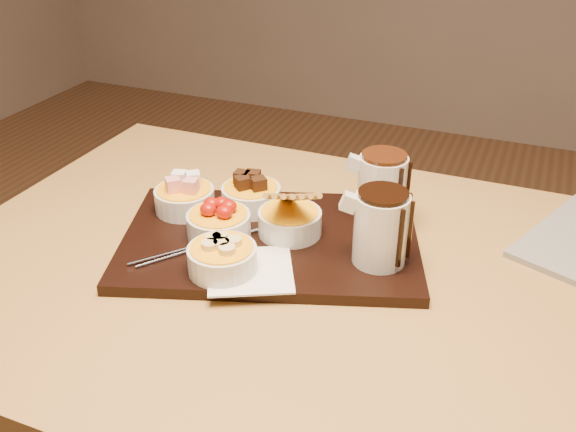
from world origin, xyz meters
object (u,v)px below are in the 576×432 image
at_px(pitcher_dark_chocolate, 381,229).
at_px(pitcher_milk_chocolate, 382,188).
at_px(serving_board, 270,240).
at_px(bowl_strawberries, 219,225).
at_px(dining_table, 324,324).

xyz_separation_m(pitcher_dark_chocolate, pitcher_milk_chocolate, (-0.03, 0.13, 0.00)).
bearing_deg(serving_board, bowl_strawberries, -176.42).
relative_size(bowl_strawberries, pitcher_dark_chocolate, 0.93).
bearing_deg(pitcher_dark_chocolate, serving_board, 160.02).
bearing_deg(bowl_strawberries, serving_board, 22.41).
distance_m(serving_board, pitcher_milk_chocolate, 0.20).
distance_m(bowl_strawberries, pitcher_dark_chocolate, 0.25).
xyz_separation_m(dining_table, pitcher_dark_chocolate, (0.07, 0.03, 0.17)).
bearing_deg(serving_board, pitcher_milk_chocolate, 21.80).
distance_m(dining_table, bowl_strawberries, 0.23).
relative_size(serving_board, pitcher_dark_chocolate, 4.27).
bearing_deg(bowl_strawberries, pitcher_milk_chocolate, 35.22).
distance_m(pitcher_dark_chocolate, pitcher_milk_chocolate, 0.13).
bearing_deg(pitcher_milk_chocolate, bowl_strawberries, -163.61).
height_order(dining_table, bowl_strawberries, bowl_strawberries).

